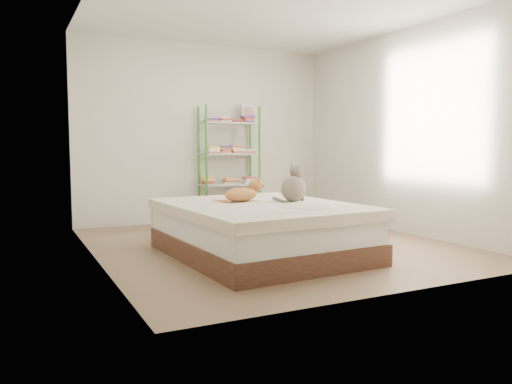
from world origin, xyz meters
TOP-DOWN VIEW (x-y plane):
  - room at (0.00, 0.00)m, footprint 3.81×4.21m
  - bed at (-0.37, -0.46)m, footprint 1.78×2.17m
  - orange_cat at (-0.47, -0.20)m, footprint 0.52×0.36m
  - grey_cat at (0.02, -0.45)m, footprint 0.44×0.42m
  - shelf_unit at (0.31, 1.88)m, footprint 0.89×0.36m
  - cardboard_box at (0.18, 0.73)m, footprint 0.55×0.53m
  - white_bin at (-0.81, 1.52)m, footprint 0.32×0.28m

SIDE VIEW (x-z plane):
  - white_bin at x=-0.81m, z-range 0.00..0.35m
  - cardboard_box at x=0.18m, z-range -0.03..0.39m
  - bed at x=-0.37m, z-range 0.00..0.53m
  - orange_cat at x=-0.47m, z-range 0.53..0.72m
  - grey_cat at x=0.02m, z-range 0.53..0.91m
  - shelf_unit at x=0.31m, z-range 0.04..1.79m
  - room at x=0.00m, z-range 0.00..2.61m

